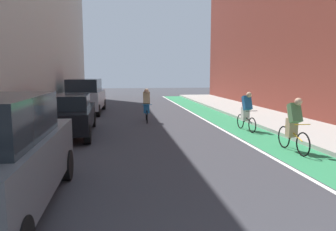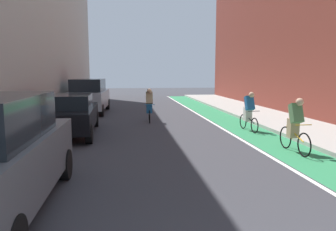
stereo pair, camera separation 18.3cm
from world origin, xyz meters
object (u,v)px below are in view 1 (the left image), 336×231
object	(u,v)px
parked_sedan_black	(66,114)
cyclist_trailing	(246,110)
parked_suv_silver	(85,96)
cyclist_far	(147,105)
cyclist_mid	(293,123)

from	to	relation	value
parked_sedan_black	cyclist_trailing	world-z (taller)	cyclist_trailing
parked_suv_silver	cyclist_trailing	world-z (taller)	parked_suv_silver
cyclist_trailing	cyclist_far	size ratio (longest dim) A/B	0.98
parked_suv_silver	cyclist_trailing	xyz separation A→B (m)	(7.05, -6.75, -0.18)
parked_suv_silver	cyclist_far	world-z (taller)	parked_suv_silver
cyclist_far	cyclist_mid	bearing A→B (deg)	-59.69
parked_sedan_black	cyclist_mid	xyz separation A→B (m)	(7.06, -3.61, 0.06)
cyclist_far	parked_suv_silver	bearing A→B (deg)	130.50
cyclist_mid	parked_sedan_black	bearing A→B (deg)	152.93
cyclist_mid	cyclist_trailing	bearing A→B (deg)	90.24
parked_sedan_black	cyclist_trailing	bearing A→B (deg)	-0.18
cyclist_trailing	cyclist_mid	bearing A→B (deg)	-89.76
parked_sedan_black	cyclist_mid	bearing A→B (deg)	-27.07
parked_sedan_black	cyclist_trailing	distance (m)	7.04
parked_suv_silver	cyclist_trailing	bearing A→B (deg)	-43.75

